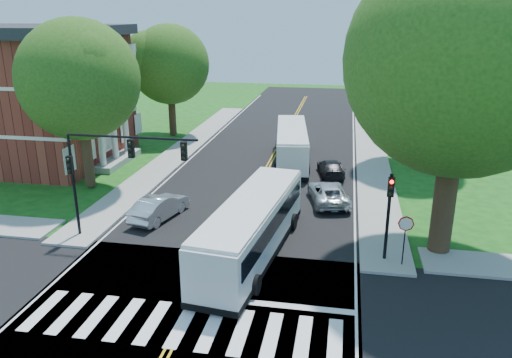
% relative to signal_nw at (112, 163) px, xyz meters
% --- Properties ---
extents(ground, '(140.00, 140.00, 0.00)m').
position_rel_signal_nw_xyz_m(ground, '(5.86, -6.43, -4.38)').
color(ground, '#134C13').
rests_on(ground, ground).
extents(road, '(14.00, 96.00, 0.01)m').
position_rel_signal_nw_xyz_m(road, '(5.86, 11.57, -4.37)').
color(road, black).
rests_on(road, ground).
extents(cross_road, '(60.00, 12.00, 0.01)m').
position_rel_signal_nw_xyz_m(cross_road, '(5.86, -6.43, -4.37)').
color(cross_road, black).
rests_on(cross_road, ground).
extents(center_line, '(0.36, 70.00, 0.01)m').
position_rel_signal_nw_xyz_m(center_line, '(5.86, 15.57, -4.36)').
color(center_line, gold).
rests_on(center_line, road).
extents(edge_line_w, '(0.12, 70.00, 0.01)m').
position_rel_signal_nw_xyz_m(edge_line_w, '(-0.94, 15.57, -4.36)').
color(edge_line_w, silver).
rests_on(edge_line_w, road).
extents(edge_line_e, '(0.12, 70.00, 0.01)m').
position_rel_signal_nw_xyz_m(edge_line_e, '(12.66, 15.57, -4.36)').
color(edge_line_e, silver).
rests_on(edge_line_e, road).
extents(crosswalk, '(12.60, 3.00, 0.01)m').
position_rel_signal_nw_xyz_m(crosswalk, '(5.86, -6.93, -4.36)').
color(crosswalk, silver).
rests_on(crosswalk, road).
extents(stop_bar, '(6.60, 0.40, 0.01)m').
position_rel_signal_nw_xyz_m(stop_bar, '(9.36, -4.83, -4.36)').
color(stop_bar, silver).
rests_on(stop_bar, road).
extents(sidewalk_nw, '(2.60, 40.00, 0.15)m').
position_rel_signal_nw_xyz_m(sidewalk_nw, '(-2.44, 18.57, -4.30)').
color(sidewalk_nw, gray).
rests_on(sidewalk_nw, ground).
extents(sidewalk_ne, '(2.60, 40.00, 0.15)m').
position_rel_signal_nw_xyz_m(sidewalk_ne, '(14.16, 18.57, -4.30)').
color(sidewalk_ne, gray).
rests_on(sidewalk_ne, ground).
extents(tree_ne_big, '(10.80, 10.80, 14.91)m').
position_rel_signal_nw_xyz_m(tree_ne_big, '(16.86, 1.57, 5.24)').
color(tree_ne_big, '#352515').
rests_on(tree_ne_big, ground).
extents(tree_west_near, '(8.00, 8.00, 11.40)m').
position_rel_signal_nw_xyz_m(tree_west_near, '(-5.64, 7.57, 3.15)').
color(tree_west_near, '#352515').
rests_on(tree_west_near, ground).
extents(tree_west_far, '(7.60, 7.60, 10.67)m').
position_rel_signal_nw_xyz_m(tree_west_far, '(-5.14, 23.57, 2.62)').
color(tree_west_far, '#352515').
rests_on(tree_west_far, ground).
extents(tree_east_mid, '(8.40, 8.40, 11.93)m').
position_rel_signal_nw_xyz_m(tree_east_mid, '(17.36, 17.57, 3.48)').
color(tree_east_mid, '#352515').
rests_on(tree_east_mid, ground).
extents(tree_east_far, '(7.20, 7.20, 10.34)m').
position_rel_signal_nw_xyz_m(tree_east_far, '(18.36, 33.57, 2.48)').
color(tree_east_far, '#352515').
rests_on(tree_east_far, ground).
extents(brick_building, '(20.00, 13.00, 10.80)m').
position_rel_signal_nw_xyz_m(brick_building, '(-16.10, 13.57, 1.04)').
color(brick_building, maroon).
rests_on(brick_building, ground).
extents(signal_nw, '(7.15, 0.46, 5.66)m').
position_rel_signal_nw_xyz_m(signal_nw, '(0.00, 0.00, 0.00)').
color(signal_nw, black).
rests_on(signal_nw, ground).
extents(signal_ne, '(0.30, 0.46, 4.40)m').
position_rel_signal_nw_xyz_m(signal_ne, '(14.06, 0.01, -1.41)').
color(signal_ne, black).
rests_on(signal_ne, ground).
extents(stop_sign, '(0.76, 0.08, 2.53)m').
position_rel_signal_nw_xyz_m(stop_sign, '(14.86, -0.45, -2.35)').
color(stop_sign, black).
rests_on(stop_sign, ground).
extents(bus_lead, '(3.86, 11.75, 2.98)m').
position_rel_signal_nw_xyz_m(bus_lead, '(7.48, -0.52, -2.79)').
color(bus_lead, silver).
rests_on(bus_lead, road).
extents(bus_follow, '(3.77, 11.25, 2.85)m').
position_rel_signal_nw_xyz_m(bus_follow, '(7.54, 16.53, -2.86)').
color(bus_follow, silver).
rests_on(bus_follow, road).
extents(hatchback, '(2.55, 4.64, 1.45)m').
position_rel_signal_nw_xyz_m(hatchback, '(1.14, 3.19, -3.64)').
color(hatchback, silver).
rests_on(hatchback, road).
extents(suv, '(3.19, 5.13, 1.32)m').
position_rel_signal_nw_xyz_m(suv, '(10.94, 7.65, -3.70)').
color(suv, silver).
rests_on(suv, road).
extents(dark_sedan, '(2.45, 4.43, 1.21)m').
position_rel_signal_nw_xyz_m(dark_sedan, '(10.89, 13.42, -3.76)').
color(dark_sedan, black).
rests_on(dark_sedan, road).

